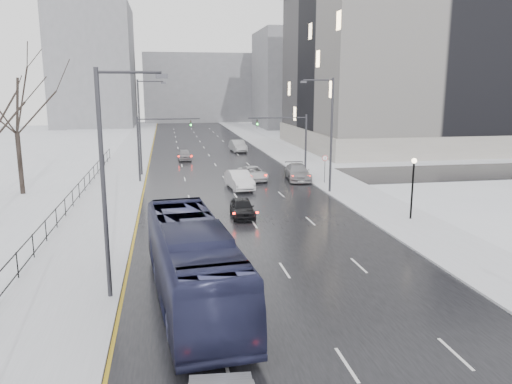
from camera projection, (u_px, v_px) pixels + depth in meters
road at (214, 163)px, 62.06m from camera, size 16.00×150.00×0.04m
cross_road at (225, 180)px, 50.50m from camera, size 130.00×10.00×0.04m
sidewalk_left at (127, 164)px, 60.23m from camera, size 5.00×150.00×0.16m
sidewalk_right at (295, 160)px, 63.87m from camera, size 5.00×150.00×0.16m
park_strip at (44, 167)px, 58.59m from camera, size 14.00×150.00×0.12m
tree_park_e at (23, 195)px, 43.50m from camera, size 9.45×9.45×13.50m
iron_fence at (49, 225)px, 30.73m from camera, size 0.06×70.00×1.30m
streetlight_r_mid at (329, 130)px, 43.06m from camera, size 2.95×0.25×10.00m
streetlight_l_near at (108, 174)px, 20.97m from camera, size 2.95×0.25×10.00m
streetlight_l_far at (142, 122)px, 51.79m from camera, size 2.95×0.25×10.00m
lamppost_r_mid at (413, 180)px, 34.47m from camera, size 0.36×0.36×4.28m
mast_signal_right at (296, 138)px, 50.93m from camera, size 6.10×0.33×6.50m
mast_signal_left at (149, 141)px, 48.39m from camera, size 6.10×0.33×6.50m
no_uturn_sign at (325, 161)px, 47.78m from camera, size 0.60×0.06×2.70m
civic_building at (430, 74)px, 77.39m from camera, size 41.00×31.00×24.80m
bldg_far_right at (309, 80)px, 117.63m from camera, size 24.00×20.00×22.00m
bldg_far_left at (94, 67)px, 117.98m from camera, size 18.00×22.00×28.00m
bldg_far_center at (200, 88)px, 137.96m from camera, size 30.00×18.00×18.00m
bus at (192, 262)px, 21.54m from camera, size 4.15×12.90×3.53m
sedan_center_near at (242, 207)px, 35.89m from camera, size 1.72×4.03×1.36m
sedan_right_near at (239, 180)px, 45.74m from camera, size 2.30×5.28×1.69m
sedan_right_cross at (253, 173)px, 50.23m from camera, size 2.77×5.10×1.36m
sedan_right_far at (298, 172)px, 50.19m from camera, size 2.74×5.62×1.57m
sedan_center_far at (184, 155)px, 63.99m from camera, size 1.69×4.16×1.41m
sedan_right_distant at (238, 146)px, 72.30m from camera, size 2.15×5.22×1.68m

